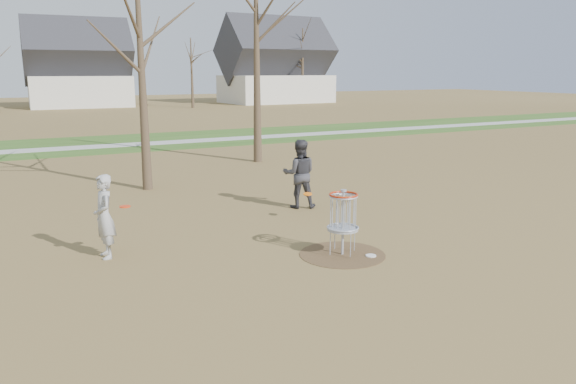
# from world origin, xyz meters

# --- Properties ---
(ground) EXTENTS (160.00, 160.00, 0.00)m
(ground) POSITION_xyz_m (0.00, 0.00, 0.00)
(ground) COLOR brown
(ground) RESTS_ON ground
(green_band) EXTENTS (160.00, 8.00, 0.01)m
(green_band) POSITION_xyz_m (0.00, 21.00, 0.01)
(green_band) COLOR #2D5119
(green_band) RESTS_ON ground
(footpath) EXTENTS (160.00, 1.50, 0.01)m
(footpath) POSITION_xyz_m (0.00, 20.00, 0.01)
(footpath) COLOR #9E9E99
(footpath) RESTS_ON green_band
(dirt_circle) EXTENTS (1.80, 1.80, 0.01)m
(dirt_circle) POSITION_xyz_m (0.00, 0.00, 0.01)
(dirt_circle) COLOR #47331E
(dirt_circle) RESTS_ON ground
(player_standing) EXTENTS (0.45, 0.65, 1.73)m
(player_standing) POSITION_xyz_m (-4.39, 2.09, 0.86)
(player_standing) COLOR #A4A4A4
(player_standing) RESTS_ON ground
(player_throwing) EXTENTS (1.15, 1.04, 1.91)m
(player_throwing) POSITION_xyz_m (1.18, 4.05, 0.96)
(player_throwing) COLOR #37363B
(player_throwing) RESTS_ON ground
(disc_grounded) EXTENTS (0.22, 0.22, 0.02)m
(disc_grounded) POSITION_xyz_m (0.46, -0.38, 0.02)
(disc_grounded) COLOR white
(disc_grounded) RESTS_ON dirt_circle
(discs_in_play) EXTENTS (4.93, 1.10, 0.44)m
(discs_in_play) POSITION_xyz_m (-1.56, 2.27, 0.89)
(discs_in_play) COLOR orange
(discs_in_play) RESTS_ON ground
(disc_golf_basket) EXTENTS (0.64, 0.64, 1.35)m
(disc_golf_basket) POSITION_xyz_m (0.00, 0.00, 0.91)
(disc_golf_basket) COLOR #9EA3AD
(disc_golf_basket) RESTS_ON ground
(bare_trees) EXTENTS (52.62, 44.98, 9.00)m
(bare_trees) POSITION_xyz_m (1.78, 35.79, 5.35)
(bare_trees) COLOR #382B1E
(bare_trees) RESTS_ON ground
(houses_row) EXTENTS (56.51, 10.01, 7.26)m
(houses_row) POSITION_xyz_m (4.32, 52.56, 3.52)
(houses_row) COLOR silver
(houses_row) RESTS_ON ground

